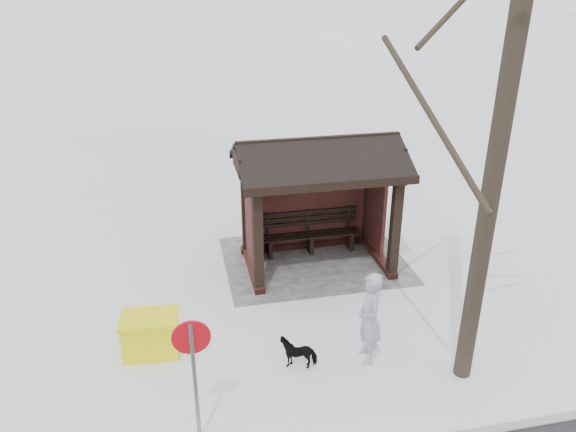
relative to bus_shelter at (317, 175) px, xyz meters
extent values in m
plane|color=white|center=(0.00, 0.16, -2.17)|extent=(120.00, 120.00, 0.00)
cube|color=#939298|center=(0.00, -0.04, -2.16)|extent=(4.20, 3.20, 0.02)
cube|color=#3C1915|center=(0.00, -0.74, -2.09)|extent=(3.30, 0.22, 0.16)
cube|color=#3C1915|center=(-1.50, 0.16, -2.09)|extent=(0.22, 2.10, 0.16)
cube|color=#3C1915|center=(1.50, 0.16, -2.09)|extent=(0.22, 2.10, 0.16)
cube|color=black|center=(-1.50, 1.06, -1.02)|extent=(0.20, 0.20, 2.30)
cube|color=black|center=(1.50, 1.06, -1.02)|extent=(0.20, 0.20, 2.30)
cube|color=black|center=(-1.50, -0.74, -1.02)|extent=(0.20, 0.20, 2.30)
cube|color=black|center=(1.50, -0.74, -1.02)|extent=(0.20, 0.20, 2.30)
cube|color=black|center=(0.00, -0.74, -0.94)|extent=(2.80, 0.08, 2.14)
cube|color=black|center=(-1.50, -0.16, -0.94)|extent=(0.08, 1.17, 2.14)
cube|color=black|center=(1.50, -0.16, -0.94)|extent=(0.08, 1.17, 2.14)
cube|color=black|center=(0.00, 1.06, 0.19)|extent=(3.40, 0.20, 0.18)
cube|color=black|center=(0.00, -0.74, 0.19)|extent=(3.40, 0.20, 0.18)
cylinder|color=black|center=(-1.50, 4.36, 2.11)|extent=(0.29, 0.29, 8.55)
imported|color=#A294AD|center=(-0.02, 3.65, -1.30)|extent=(0.47, 0.66, 1.72)
imported|color=black|center=(1.20, 3.54, -1.89)|extent=(0.70, 0.44, 0.55)
cube|color=yellow|center=(3.72, 2.68, -1.82)|extent=(1.01, 0.72, 0.69)
cube|color=yellow|center=(3.72, 2.68, -1.43)|extent=(1.07, 0.78, 0.09)
cylinder|color=slate|center=(3.02, 4.91, -1.14)|extent=(0.06, 0.06, 2.06)
cylinder|color=red|center=(3.02, 4.89, -0.33)|extent=(0.54, 0.03, 0.54)
cylinder|color=white|center=(3.02, 4.87, -0.33)|extent=(0.41, 0.03, 0.41)
camera|label=1|loc=(3.02, 11.25, 4.32)|focal=35.00mm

